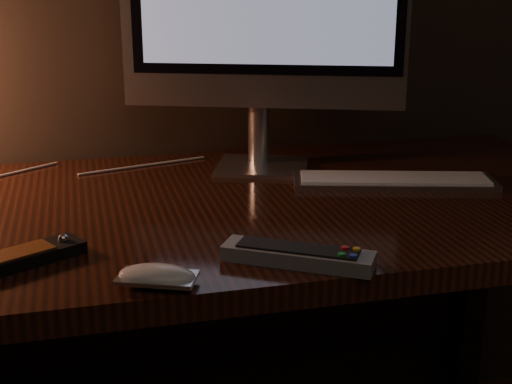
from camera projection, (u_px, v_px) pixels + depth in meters
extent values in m
cube|color=#33150B|center=(217.00, 212.00, 1.31)|extent=(1.60, 0.75, 0.04)
cube|color=black|center=(472.00, 284.00, 1.90)|extent=(0.06, 0.06, 0.71)
cube|color=black|center=(191.00, 275.00, 1.71)|extent=(1.48, 0.02, 0.51)
cube|color=silver|center=(262.00, 166.00, 1.52)|extent=(0.24, 0.22, 0.01)
cylinder|color=silver|center=(259.00, 132.00, 1.53)|extent=(0.06, 0.06, 0.13)
cube|color=silver|center=(394.00, 180.00, 1.41)|extent=(0.41, 0.21, 0.01)
ellipsoid|color=white|center=(157.00, 279.00, 0.95)|extent=(0.12, 0.09, 0.02)
cube|color=black|center=(31.00, 255.00, 1.03)|extent=(0.16, 0.12, 0.02)
cube|color=brown|center=(30.00, 249.00, 1.03)|extent=(0.11, 0.09, 0.00)
sphere|color=silver|center=(30.00, 248.00, 1.03)|extent=(0.02, 0.02, 0.02)
cube|color=gray|center=(298.00, 256.00, 1.03)|extent=(0.22, 0.16, 0.02)
cube|color=black|center=(298.00, 248.00, 1.02)|extent=(0.17, 0.13, 0.00)
cylinder|color=red|center=(298.00, 246.00, 1.02)|extent=(0.01, 0.01, 0.00)
cylinder|color=#0C8C19|center=(298.00, 246.00, 1.02)|extent=(0.01, 0.01, 0.00)
cylinder|color=gold|center=(298.00, 246.00, 1.02)|extent=(0.01, 0.01, 0.00)
cylinder|color=#1433BF|center=(298.00, 246.00, 1.02)|extent=(0.01, 0.01, 0.00)
cylinder|color=white|center=(70.00, 173.00, 1.48)|extent=(0.55, 0.24, 0.01)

